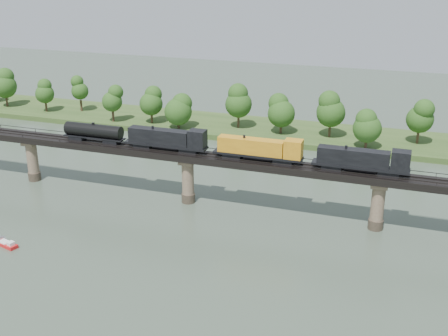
% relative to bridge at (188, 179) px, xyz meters
% --- Properties ---
extents(ground, '(400.00, 400.00, 0.00)m').
position_rel_bridge_xyz_m(ground, '(0.00, -30.00, -5.46)').
color(ground, '#354436').
rests_on(ground, ground).
extents(far_bank, '(300.00, 24.00, 1.60)m').
position_rel_bridge_xyz_m(far_bank, '(0.00, 55.00, -4.66)').
color(far_bank, '#2E481C').
rests_on(far_bank, ground).
extents(bridge, '(236.00, 30.00, 11.50)m').
position_rel_bridge_xyz_m(bridge, '(0.00, 0.00, 0.00)').
color(bridge, '#473A2D').
rests_on(bridge, ground).
extents(bridge_superstructure, '(220.00, 4.90, 0.75)m').
position_rel_bridge_xyz_m(bridge_superstructure, '(0.00, 0.00, 6.33)').
color(bridge_superstructure, black).
rests_on(bridge_superstructure, bridge).
extents(far_treeline, '(289.06, 17.54, 13.60)m').
position_rel_bridge_xyz_m(far_treeline, '(-8.21, 50.52, 3.37)').
color(far_treeline, '#382619').
rests_on(far_treeline, far_bank).
extents(freight_train, '(75.09, 2.93, 5.17)m').
position_rel_bridge_xyz_m(freight_train, '(8.87, -0.00, 8.51)').
color(freight_train, black).
rests_on(freight_train, bridge).
extents(motorboat, '(4.91, 2.86, 1.30)m').
position_rel_bridge_xyz_m(motorboat, '(-24.41, -29.57, -5.01)').
color(motorboat, red).
rests_on(motorboat, ground).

